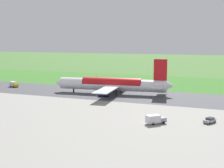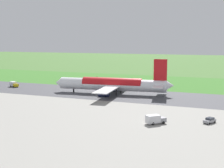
# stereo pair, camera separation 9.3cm
# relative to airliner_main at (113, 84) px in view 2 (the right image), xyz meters

# --- Properties ---
(ground_plane) EXTENTS (800.00, 800.00, 0.00)m
(ground_plane) POSITION_rel_airliner_main_xyz_m (5.41, 0.04, -4.35)
(ground_plane) COLOR #477233
(runway_asphalt) EXTENTS (600.00, 31.97, 0.06)m
(runway_asphalt) POSITION_rel_airliner_main_xyz_m (5.41, 0.04, -4.32)
(runway_asphalt) COLOR #47474C
(runway_asphalt) RESTS_ON ground
(grass_verge_foreground) EXTENTS (600.00, 80.00, 0.04)m
(grass_verge_foreground) POSITION_rel_airliner_main_xyz_m (5.41, -38.00, -4.33)
(grass_verge_foreground) COLOR #3C782B
(grass_verge_foreground) RESTS_ON ground
(airliner_main) EXTENTS (54.13, 44.40, 15.88)m
(airliner_main) POSITION_rel_airliner_main_xyz_m (0.00, 0.00, 0.00)
(airliner_main) COLOR white
(airliner_main) RESTS_ON ground
(service_truck_baggage) EXTENTS (6.21, 4.44, 2.65)m
(service_truck_baggage) POSITION_rel_airliner_main_xyz_m (54.90, -1.00, -2.95)
(service_truck_baggage) COLOR gold
(service_truck_baggage) RESTS_ON ground
(service_truck_fuel) EXTENTS (5.70, 5.69, 2.65)m
(service_truck_fuel) POSITION_rel_airliner_main_xyz_m (-29.91, 42.26, -2.95)
(service_truck_fuel) COLOR gray
(service_truck_fuel) RESTS_ON ground
(service_car_ops) EXTENTS (3.48, 4.56, 1.62)m
(service_car_ops) POSITION_rel_airliner_main_xyz_m (-44.23, 35.41, -3.51)
(service_car_ops) COLOR gray
(service_car_ops) RESTS_ON ground
(no_stopping_sign) EXTENTS (0.60, 0.10, 2.39)m
(no_stopping_sign) POSITION_rel_airliner_main_xyz_m (26.54, -40.90, -2.92)
(no_stopping_sign) COLOR slate
(no_stopping_sign) RESTS_ON ground
(traffic_cone_orange) EXTENTS (0.40, 0.40, 0.55)m
(traffic_cone_orange) POSITION_rel_airliner_main_xyz_m (31.77, -36.18, -4.08)
(traffic_cone_orange) COLOR orange
(traffic_cone_orange) RESTS_ON ground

